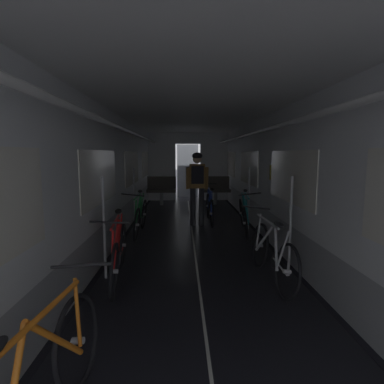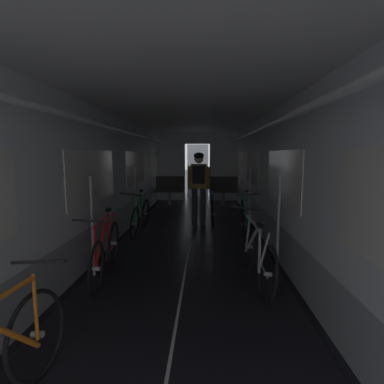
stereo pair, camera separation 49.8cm
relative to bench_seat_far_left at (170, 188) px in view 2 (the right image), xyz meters
name	(u,v)px [view 2 (the right image)]	position (x,y,z in m)	size (l,w,h in m)	color
train_car_shell	(190,154)	(0.90, -4.47, 1.13)	(3.14, 12.34, 2.57)	black
bench_seat_far_left	(170,188)	(0.00, 0.00, 0.00)	(0.98, 0.51, 0.95)	gray
bench_seat_far_right	(223,188)	(1.80, 0.00, 0.00)	(0.98, 0.51, 0.95)	gray
bicycle_green	(140,216)	(-0.20, -3.72, -0.19)	(0.44, 1.69, 0.95)	black
bicycle_red	(106,251)	(-0.17, -6.05, -0.18)	(0.44, 1.69, 0.95)	black
bicycle_silver	(257,255)	(1.88, -6.14, -0.19)	(0.44, 1.69, 0.96)	black
bicycle_teal	(244,216)	(2.01, -3.65, -0.19)	(0.44, 1.69, 0.95)	black
person_cyclist_aisle	(199,181)	(1.04, -2.98, 0.50)	(0.53, 0.39, 1.73)	#2D2D33
bicycle_blue_in_aisle	(212,208)	(1.37, -2.72, -0.18)	(0.44, 1.69, 0.94)	black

